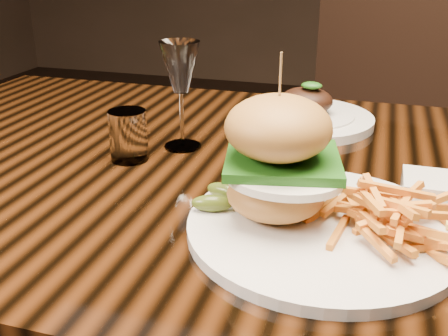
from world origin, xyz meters
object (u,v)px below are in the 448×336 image
(dining_table, at_px, (272,210))
(burger_plate, at_px, (314,191))
(wine_glass, at_px, (180,71))
(chair_far, at_px, (365,129))
(far_dish, at_px, (306,115))

(dining_table, height_order, burger_plate, burger_plate)
(wine_glass, distance_m, chair_far, 0.96)
(far_dish, xyz_separation_m, chair_far, (0.11, 0.64, -0.23))
(dining_table, bearing_deg, wine_glass, 164.31)
(dining_table, distance_m, far_dish, 0.27)
(wine_glass, height_order, chair_far, chair_far)
(chair_far, bearing_deg, burger_plate, -73.54)
(burger_plate, distance_m, chair_far, 1.11)
(dining_table, distance_m, burger_plate, 0.24)
(burger_plate, bearing_deg, wine_glass, 138.76)
(dining_table, xyz_separation_m, far_dish, (0.01, 0.25, 0.09))
(burger_plate, height_order, chair_far, burger_plate)
(burger_plate, height_order, wine_glass, burger_plate)
(burger_plate, xyz_separation_m, chair_far, (0.04, 1.07, -0.27))
(burger_plate, relative_size, wine_glass, 1.82)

